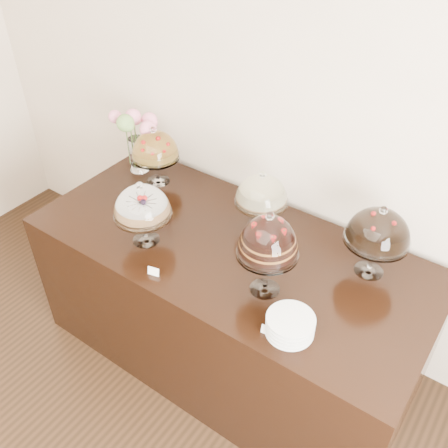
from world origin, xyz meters
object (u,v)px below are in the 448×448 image
Objects in this scene: cake_stand_choco_layer at (268,240)px; cake_stand_fruit_tart at (155,147)px; display_counter at (229,303)px; cake_stand_cheesecake at (262,192)px; cake_stand_sugar_sponge at (142,204)px; plate_stack at (290,325)px; cake_stand_dark_choco at (379,230)px; flower_vase at (137,134)px.

cake_stand_choco_layer is 1.13m from cake_stand_fruit_tart.
cake_stand_fruit_tart is at bearing 160.78° from display_counter.
display_counter is 1.04m from cake_stand_fruit_tart.
cake_stand_choco_layer reaches higher than display_counter.
display_counter is at bearing -99.86° from cake_stand_cheesecake.
cake_stand_sugar_sponge is 0.64m from cake_stand_cheesecake.
cake_stand_sugar_sponge reaches higher than plate_stack.
cake_stand_choco_layer is 0.39m from plate_stack.
cake_stand_dark_choco is 1.92× the size of plate_stack.
cake_stand_sugar_sponge is at bearing -150.83° from display_counter.
cake_stand_fruit_tart is at bearing -11.45° from flower_vase.
display_counter is 0.83m from cake_stand_sugar_sponge.
plate_stack is (-0.13, -0.58, -0.22)m from cake_stand_dark_choco.
display_counter is 10.50× the size of plate_stack.
flower_vase is at bearing 156.96° from plate_stack.
cake_stand_sugar_sponge is at bearing -133.53° from cake_stand_cheesecake.
flower_vase reaches higher than cake_stand_fruit_tart.
cake_stand_dark_choco is at bearing -0.24° from cake_stand_fruit_tart.
cake_stand_sugar_sponge is 0.98× the size of cake_stand_fruit_tart.
cake_stand_sugar_sponge is 0.93× the size of cake_stand_dark_choco.
cake_stand_choco_layer is 1.16× the size of cake_stand_dark_choco.
cake_stand_sugar_sponge is 0.72m from flower_vase.
display_counter is 0.82m from plate_stack.
cake_stand_cheesecake is 0.79m from plate_stack.
cake_stand_cheesecake is at bearing -0.99° from cake_stand_fruit_tart.
plate_stack is (1.46, -0.62, -0.22)m from flower_vase.
cake_stand_choco_layer is 0.55m from cake_stand_dark_choco.
cake_stand_sugar_sponge is at bearing -175.46° from cake_stand_choco_layer.
plate_stack is at bearing -30.89° from display_counter.
cake_stand_cheesecake is at bearing 131.84° from plate_stack.
cake_stand_choco_layer is 0.50m from cake_stand_cheesecake.
plate_stack is at bearing -6.57° from cake_stand_sugar_sponge.
flower_vase is at bearing 159.74° from cake_stand_choco_layer.
cake_stand_fruit_tart reaches higher than display_counter.
cake_stand_sugar_sponge is 0.58m from cake_stand_fruit_tart.
cake_stand_fruit_tart is 1.82× the size of plate_stack.
cake_stand_sugar_sponge is 0.73m from cake_stand_choco_layer.
display_counter is 0.84m from cake_stand_choco_layer.
flower_vase is at bearing 168.55° from cake_stand_fruit_tart.
cake_stand_fruit_tart is 1.42m from plate_stack.
cake_stand_sugar_sponge is (-0.40, -0.22, 0.69)m from display_counter.
cake_stand_dark_choco reaches higher than cake_stand_sugar_sponge.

